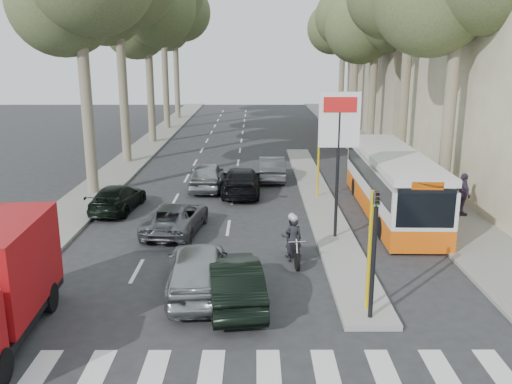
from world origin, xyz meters
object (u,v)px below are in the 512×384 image
at_px(dark_hatchback, 234,281).
at_px(city_bus, 391,181).
at_px(silver_hatchback, 198,268).
at_px(motorcycle, 292,239).

xyz_separation_m(dark_hatchback, city_bus, (6.60, 8.86, 0.79)).
bearing_deg(dark_hatchback, silver_hatchback, -38.99).
bearing_deg(silver_hatchback, dark_hatchback, 143.50).
distance_m(silver_hatchback, motorcycle, 3.94).
height_order(dark_hatchback, city_bus, city_bus).
xyz_separation_m(silver_hatchback, motorcycle, (2.99, 2.57, 0.01)).
bearing_deg(motorcycle, dark_hatchback, -126.53).
relative_size(silver_hatchback, city_bus, 0.42).
bearing_deg(silver_hatchback, motorcycle, -144.35).
height_order(silver_hatchback, dark_hatchback, silver_hatchback).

